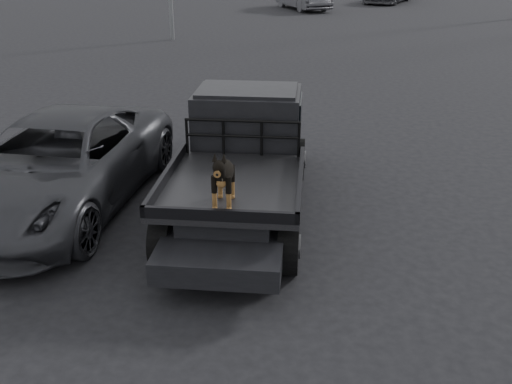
# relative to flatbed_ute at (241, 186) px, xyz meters

# --- Properties ---
(ground) EXTENTS (120.00, 120.00, 0.00)m
(ground) POSITION_rel_flatbed_ute_xyz_m (-0.11, -1.50, -0.46)
(ground) COLOR black
(ground) RESTS_ON ground
(flatbed_ute) EXTENTS (2.00, 5.40, 0.92)m
(flatbed_ute) POSITION_rel_flatbed_ute_xyz_m (0.00, 0.00, 0.00)
(flatbed_ute) COLOR black
(flatbed_ute) RESTS_ON ground
(ute_cab) EXTENTS (1.72, 1.30, 0.88)m
(ute_cab) POSITION_rel_flatbed_ute_xyz_m (0.00, 0.95, 0.90)
(ute_cab) COLOR black
(ute_cab) RESTS_ON flatbed_ute
(headache_rack) EXTENTS (1.80, 0.08, 0.55)m
(headache_rack) POSITION_rel_flatbed_ute_xyz_m (0.00, 0.20, 0.74)
(headache_rack) COLOR black
(headache_rack) RESTS_ON flatbed_ute
(dog) EXTENTS (0.32, 0.60, 0.74)m
(dog) POSITION_rel_flatbed_ute_xyz_m (-0.02, -1.63, 0.83)
(dog) COLOR black
(dog) RESTS_ON flatbed_ute
(parked_suv) EXTENTS (2.79, 5.42, 1.46)m
(parked_suv) POSITION_rel_flatbed_ute_xyz_m (-2.96, -0.03, 0.27)
(parked_suv) COLOR #333438
(parked_suv) RESTS_ON ground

